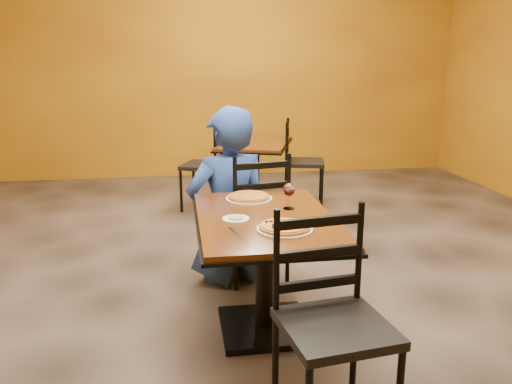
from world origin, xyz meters
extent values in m
cube|color=black|center=(0.00, 0.00, 0.00)|extent=(7.00, 8.00, 0.01)
cube|color=#BC8714|center=(0.00, 4.00, 1.50)|extent=(7.00, 0.01, 3.00)
cube|color=#5A320E|center=(0.00, -0.50, 0.73)|extent=(0.80, 1.20, 0.03)
cube|color=black|center=(0.00, -0.50, 0.71)|extent=(0.83, 1.23, 0.02)
cylinder|color=black|center=(0.00, -0.50, 0.37)|extent=(0.12, 0.12, 0.66)
cube|color=black|center=(0.00, -0.50, 0.02)|extent=(0.55, 0.55, 0.04)
cube|color=#5A320E|center=(0.35, 2.27, 0.74)|extent=(1.01, 1.23, 0.03)
cube|color=black|center=(0.35, 2.27, 0.71)|extent=(1.04, 1.27, 0.02)
cylinder|color=black|center=(0.35, 2.27, 0.37)|extent=(0.11, 0.11, 0.66)
cube|color=black|center=(0.35, 2.27, 0.02)|extent=(0.61, 0.61, 0.04)
imported|color=#1C459B|center=(-0.14, 0.32, 0.67)|extent=(0.74, 0.58, 1.33)
cylinder|color=white|center=(0.06, -0.76, 0.76)|extent=(0.31, 0.31, 0.01)
cylinder|color=#98120B|center=(0.06, -0.76, 0.77)|extent=(0.28, 0.28, 0.02)
cylinder|color=white|center=(-0.04, -0.11, 0.76)|extent=(0.31, 0.31, 0.01)
cylinder|color=gold|center=(-0.04, -0.11, 0.77)|extent=(0.28, 0.28, 0.02)
cylinder|color=white|center=(-0.18, -0.54, 0.76)|extent=(0.16, 0.16, 0.01)
cylinder|color=tan|center=(-0.18, -0.54, 0.76)|extent=(0.09, 0.09, 0.01)
cube|color=silver|center=(-0.21, -0.78, 0.75)|extent=(0.06, 0.19, 0.00)
cube|color=silver|center=(0.33, -0.68, 0.75)|extent=(0.16, 0.16, 0.00)
camera|label=1|loc=(-0.50, -3.42, 1.68)|focal=36.53mm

